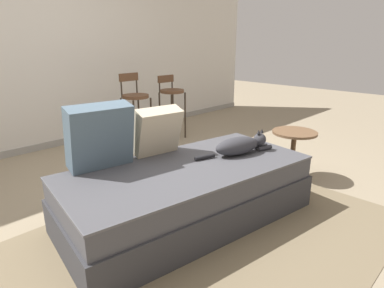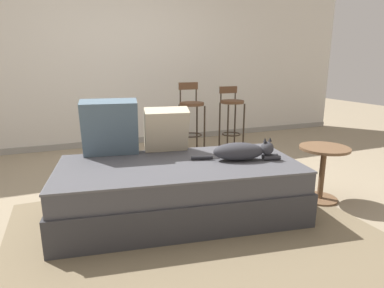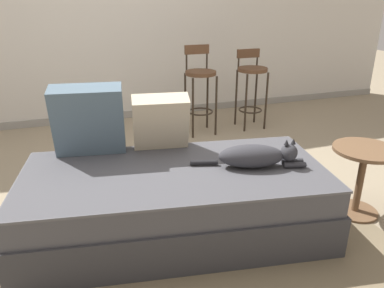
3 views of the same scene
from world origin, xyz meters
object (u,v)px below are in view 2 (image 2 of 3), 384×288
at_px(bar_stool_near_window, 191,112).
at_px(side_table, 323,166).
at_px(couch, 180,189).
at_px(throw_pillow_middle, 166,129).
at_px(cat, 242,151).
at_px(throw_pillow_corner, 110,127).
at_px(bar_stool_by_doorway, 231,110).

bearing_deg(bar_stool_near_window, side_table, -76.03).
xyz_separation_m(couch, throw_pillow_middle, (0.01, 0.37, 0.43)).
bearing_deg(side_table, cat, 174.03).
bearing_deg(couch, side_table, -8.82).
distance_m(throw_pillow_middle, cat, 0.71).
bearing_deg(couch, throw_pillow_corner, 137.12).
relative_size(couch, cat, 2.88).
distance_m(throw_pillow_middle, bar_stool_by_doorway, 2.03).
relative_size(throw_pillow_corner, throw_pillow_middle, 1.20).
height_order(throw_pillow_middle, side_table, throw_pillow_middle).
height_order(couch, cat, cat).
distance_m(bar_stool_near_window, bar_stool_by_doorway, 0.63).
bearing_deg(throw_pillow_corner, side_table, -19.84).
height_order(throw_pillow_corner, side_table, throw_pillow_corner).
distance_m(throw_pillow_corner, throw_pillow_middle, 0.49).
bearing_deg(cat, side_table, -5.97).
bearing_deg(bar_stool_near_window, cat, -99.12).
height_order(throw_pillow_middle, bar_stool_by_doorway, bar_stool_by_doorway).
distance_m(cat, bar_stool_near_window, 1.93).
distance_m(couch, bar_stool_by_doorway, 2.32).
xyz_separation_m(throw_pillow_corner, throw_pillow_middle, (0.48, -0.07, -0.04)).
height_order(cat, side_table, cat).
bearing_deg(side_table, throw_pillow_middle, 156.40).
bearing_deg(bar_stool_by_doorway, throw_pillow_middle, -135.35).
xyz_separation_m(throw_pillow_corner, bar_stool_near_window, (1.29, 1.35, -0.12)).
relative_size(throw_pillow_corner, bar_stool_by_doorway, 0.55).
xyz_separation_m(throw_pillow_middle, cat, (0.50, -0.49, -0.13)).
xyz_separation_m(cat, bar_stool_by_doorway, (0.94, 1.91, 0.04)).
relative_size(throw_pillow_corner, cat, 0.70).
height_order(throw_pillow_middle, bar_stool_near_window, bar_stool_near_window).
relative_size(cat, bar_stool_by_doorway, 0.80).
distance_m(throw_pillow_middle, side_table, 1.46).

